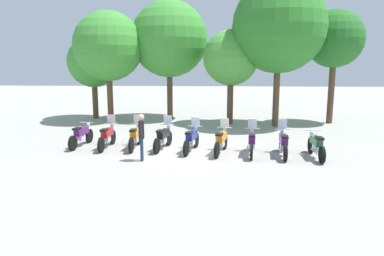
{
  "coord_description": "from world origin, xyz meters",
  "views": [
    {
      "loc": [
        0.77,
        -14.73,
        3.7
      ],
      "look_at": [
        0.0,
        0.5,
        0.9
      ],
      "focal_mm": 34.2,
      "sensor_mm": 36.0,
      "label": 1
    }
  ],
  "objects_px": {
    "motorcycle_6": "(252,142)",
    "motorcycle_8": "(316,145)",
    "tree_3": "(231,58)",
    "motorcycle_1": "(107,136)",
    "motorcycle_4": "(192,139)",
    "motorcycle_5": "(221,141)",
    "motorcycle_7": "(283,143)",
    "tree_1": "(108,46)",
    "motorcycle_2": "(135,136)",
    "motorcycle_0": "(81,135)",
    "person_0": "(141,133)",
    "tree_0": "(93,62)",
    "tree_2": "(169,39)",
    "tree_5": "(335,39)",
    "motorcycle_3": "(163,137)",
    "tree_4": "(279,26)"
  },
  "relations": [
    {
      "from": "motorcycle_6",
      "to": "motorcycle_8",
      "type": "relative_size",
      "value": 1.0
    },
    {
      "from": "motorcycle_6",
      "to": "tree_3",
      "type": "bearing_deg",
      "value": 10.68
    },
    {
      "from": "motorcycle_1",
      "to": "motorcycle_4",
      "type": "xyz_separation_m",
      "value": [
        3.66,
        -0.42,
        0.0
      ]
    },
    {
      "from": "motorcycle_1",
      "to": "motorcycle_6",
      "type": "distance_m",
      "value": 6.15
    },
    {
      "from": "motorcycle_5",
      "to": "motorcycle_7",
      "type": "relative_size",
      "value": 0.98
    },
    {
      "from": "tree_3",
      "to": "tree_1",
      "type": "bearing_deg",
      "value": 174.91
    },
    {
      "from": "motorcycle_1",
      "to": "tree_3",
      "type": "distance_m",
      "value": 9.2
    },
    {
      "from": "motorcycle_2",
      "to": "tree_1",
      "type": "bearing_deg",
      "value": 23.34
    },
    {
      "from": "motorcycle_0",
      "to": "motorcycle_5",
      "type": "xyz_separation_m",
      "value": [
        6.09,
        -0.91,
        0.01
      ]
    },
    {
      "from": "motorcycle_8",
      "to": "person_0",
      "type": "xyz_separation_m",
      "value": [
        -6.65,
        -0.77,
        0.55
      ]
    },
    {
      "from": "motorcycle_2",
      "to": "person_0",
      "type": "relative_size",
      "value": 1.23
    },
    {
      "from": "motorcycle_6",
      "to": "tree_0",
      "type": "bearing_deg",
      "value": 52.09
    },
    {
      "from": "motorcycle_8",
      "to": "tree_2",
      "type": "bearing_deg",
      "value": 35.27
    },
    {
      "from": "tree_1",
      "to": "tree_2",
      "type": "distance_m",
      "value": 3.82
    },
    {
      "from": "motorcycle_5",
      "to": "tree_1",
      "type": "relative_size",
      "value": 0.32
    },
    {
      "from": "tree_5",
      "to": "motorcycle_8",
      "type": "bearing_deg",
      "value": -110.62
    },
    {
      "from": "motorcycle_0",
      "to": "motorcycle_3",
      "type": "height_order",
      "value": "motorcycle_3"
    },
    {
      "from": "motorcycle_1",
      "to": "tree_2",
      "type": "relative_size",
      "value": 0.29
    },
    {
      "from": "tree_1",
      "to": "tree_4",
      "type": "height_order",
      "value": "tree_4"
    },
    {
      "from": "motorcycle_3",
      "to": "motorcycle_5",
      "type": "relative_size",
      "value": 1.01
    },
    {
      "from": "tree_2",
      "to": "tree_5",
      "type": "relative_size",
      "value": 1.12
    },
    {
      "from": "motorcycle_2",
      "to": "motorcycle_5",
      "type": "xyz_separation_m",
      "value": [
        3.66,
        -0.68,
        0.0
      ]
    },
    {
      "from": "motorcycle_2",
      "to": "tree_0",
      "type": "xyz_separation_m",
      "value": [
        -4.3,
        8.23,
        3.13
      ]
    },
    {
      "from": "motorcycle_1",
      "to": "tree_3",
      "type": "relative_size",
      "value": 0.4
    },
    {
      "from": "motorcycle_8",
      "to": "tree_5",
      "type": "bearing_deg",
      "value": -20.5
    },
    {
      "from": "tree_3",
      "to": "tree_4",
      "type": "bearing_deg",
      "value": -15.55
    },
    {
      "from": "motorcycle_8",
      "to": "tree_5",
      "type": "xyz_separation_m",
      "value": [
        3.09,
        8.22,
        4.44
      ]
    },
    {
      "from": "motorcycle_8",
      "to": "tree_4",
      "type": "bearing_deg",
      "value": 3.11
    },
    {
      "from": "motorcycle_1",
      "to": "motorcycle_3",
      "type": "height_order",
      "value": "same"
    },
    {
      "from": "tree_4",
      "to": "motorcycle_1",
      "type": "bearing_deg",
      "value": -144.69
    },
    {
      "from": "person_0",
      "to": "motorcycle_8",
      "type": "bearing_deg",
      "value": 0.06
    },
    {
      "from": "motorcycle_2",
      "to": "tree_5",
      "type": "height_order",
      "value": "tree_5"
    },
    {
      "from": "motorcycle_6",
      "to": "tree_4",
      "type": "relative_size",
      "value": 0.27
    },
    {
      "from": "tree_4",
      "to": "tree_5",
      "type": "distance_m",
      "value": 3.73
    },
    {
      "from": "motorcycle_0",
      "to": "motorcycle_5",
      "type": "distance_m",
      "value": 6.16
    },
    {
      "from": "person_0",
      "to": "tree_2",
      "type": "relative_size",
      "value": 0.24
    },
    {
      "from": "tree_4",
      "to": "tree_5",
      "type": "relative_size",
      "value": 1.22
    },
    {
      "from": "motorcycle_3",
      "to": "motorcycle_8",
      "type": "xyz_separation_m",
      "value": [
        6.08,
        -1.1,
        -0.01
      ]
    },
    {
      "from": "tree_1",
      "to": "tree_5",
      "type": "bearing_deg",
      "value": -0.58
    },
    {
      "from": "motorcycle_0",
      "to": "tree_3",
      "type": "distance_m",
      "value": 9.84
    },
    {
      "from": "motorcycle_1",
      "to": "tree_0",
      "type": "xyz_separation_m",
      "value": [
        -3.09,
        8.23,
        3.13
      ]
    },
    {
      "from": "tree_2",
      "to": "tree_4",
      "type": "relative_size",
      "value": 0.92
    },
    {
      "from": "person_0",
      "to": "motorcycle_1",
      "type": "bearing_deg",
      "value": 126.98
    },
    {
      "from": "motorcycle_3",
      "to": "tree_5",
      "type": "xyz_separation_m",
      "value": [
        9.17,
        7.12,
        4.42
      ]
    },
    {
      "from": "motorcycle_6",
      "to": "motorcycle_8",
      "type": "height_order",
      "value": "motorcycle_6"
    },
    {
      "from": "motorcycle_3",
      "to": "tree_3",
      "type": "xyz_separation_m",
      "value": [
        3.15,
        6.6,
        3.35
      ]
    },
    {
      "from": "motorcycle_1",
      "to": "tree_5",
      "type": "height_order",
      "value": "tree_5"
    },
    {
      "from": "motorcycle_3",
      "to": "motorcycle_7",
      "type": "distance_m",
      "value": 4.94
    },
    {
      "from": "tree_5",
      "to": "motorcycle_7",
      "type": "bearing_deg",
      "value": -118.29
    },
    {
      "from": "motorcycle_2",
      "to": "tree_2",
      "type": "relative_size",
      "value": 0.29
    }
  ]
}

